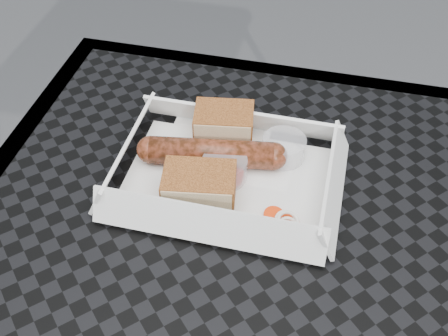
# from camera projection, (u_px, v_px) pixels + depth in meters

# --- Properties ---
(food_tray) EXTENTS (0.22, 0.15, 0.00)m
(food_tray) POSITION_uv_depth(u_px,v_px,m) (226.00, 179.00, 0.63)
(food_tray) COLOR white
(food_tray) RESTS_ON patio_table
(bratwurst) EXTENTS (0.17, 0.05, 0.03)m
(bratwurst) POSITION_uv_depth(u_px,v_px,m) (212.00, 153.00, 0.63)
(bratwurst) COLOR maroon
(bratwurst) RESTS_ON food_tray
(bread_near) EXTENTS (0.07, 0.06, 0.04)m
(bread_near) POSITION_uv_depth(u_px,v_px,m) (224.00, 125.00, 0.66)
(bread_near) COLOR #945425
(bread_near) RESTS_ON food_tray
(bread_far) EXTENTS (0.08, 0.06, 0.04)m
(bread_far) POSITION_uv_depth(u_px,v_px,m) (199.00, 187.00, 0.59)
(bread_far) COLOR #945425
(bread_far) RESTS_ON food_tray
(veg_garnish) EXTENTS (0.03, 0.03, 0.00)m
(veg_garnish) POSITION_uv_depth(u_px,v_px,m) (284.00, 227.00, 0.58)
(veg_garnish) COLOR #ED360A
(veg_garnish) RESTS_ON food_tray
(napkin) EXTENTS (0.12, 0.12, 0.00)m
(napkin) POSITION_uv_depth(u_px,v_px,m) (215.00, 149.00, 0.66)
(napkin) COLOR white
(napkin) RESTS_ON patio_table
(condiment_cup_sauce) EXTENTS (0.05, 0.05, 0.03)m
(condiment_cup_sauce) POSITION_uv_depth(u_px,v_px,m) (225.00, 170.00, 0.62)
(condiment_cup_sauce) COLOR maroon
(condiment_cup_sauce) RESTS_ON patio_table
(condiment_cup_empty) EXTENTS (0.05, 0.05, 0.03)m
(condiment_cup_empty) POSITION_uv_depth(u_px,v_px,m) (284.00, 149.00, 0.64)
(condiment_cup_empty) COLOR silver
(condiment_cup_empty) RESTS_ON patio_table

